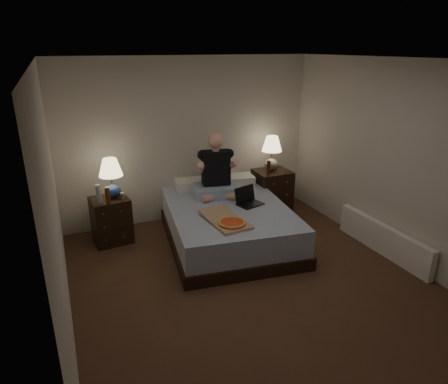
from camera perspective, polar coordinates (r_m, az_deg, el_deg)
name	(u,v)px	position (r m, az deg, el deg)	size (l,w,h in m)	color
floor	(254,285)	(4.80, 4.35, -13.04)	(4.00, 4.50, 0.00)	brown
ceiling	(261,60)	(4.02, 5.33, 18.32)	(4.00, 4.50, 0.00)	white
wall_back	(190,140)	(6.25, -4.93, 7.39)	(4.00, 2.50, 0.00)	beige
wall_front	(440,300)	(2.68, 28.46, -13.44)	(4.00, 2.50, 0.00)	beige
wall_left	(55,213)	(3.80, -23.03, -2.74)	(4.50, 2.50, 0.00)	beige
wall_right	(400,163)	(5.44, 23.81, 3.81)	(4.50, 2.50, 0.00)	beige
bed	(228,224)	(5.65, 0.55, -4.53)	(1.59, 2.12, 0.53)	#506BA1
nightstand_left	(111,220)	(5.83, -15.81, -3.88)	(0.50, 0.45, 0.65)	black
nightstand_right	(272,192)	(6.63, 6.85, 0.05)	(0.55, 0.50, 0.72)	black
lamp_left	(111,179)	(5.64, -15.79, 1.87)	(0.32, 0.32, 0.56)	navy
lamp_right	(272,153)	(6.48, 6.82, 5.51)	(0.32, 0.32, 0.56)	gray
water_bottle	(99,194)	(5.57, -17.49, -0.23)	(0.07, 0.07, 0.25)	#B3C1CA
soda_can	(123,196)	(5.61, -14.30, -0.58)	(0.07, 0.07, 0.10)	#A7A7A2
beer_bottle_left	(108,195)	(5.50, -16.30, -0.48)	(0.06, 0.06, 0.23)	#5E2C0D
beer_bottle_right	(269,167)	(6.30, 6.39, 3.54)	(0.06, 0.06, 0.23)	#4F210B
person	(216,166)	(5.78, -1.08, 3.81)	(0.66, 0.52, 0.93)	black
laptop	(250,197)	(5.56, 3.80, -0.69)	(0.34, 0.28, 0.24)	black
pizza_box	(232,224)	(4.92, 1.14, -4.54)	(0.40, 0.76, 0.08)	tan
radiator	(383,239)	(5.76, 21.75, -6.26)	(0.10, 1.60, 0.40)	white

